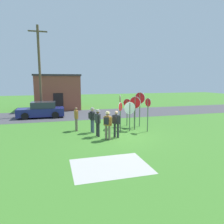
% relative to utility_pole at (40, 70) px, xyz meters
% --- Properties ---
extents(ground_plane, '(80.00, 80.00, 0.00)m').
position_rel_utility_pole_xyz_m(ground_plane, '(5.16, -9.99, -4.61)').
color(ground_plane, '#3D7528').
extents(street_asphalt, '(60.00, 6.40, 0.01)m').
position_rel_utility_pole_xyz_m(street_asphalt, '(5.16, -0.64, -4.61)').
color(street_asphalt, '#424247').
rests_on(street_asphalt, ground).
extents(concrete_path, '(3.20, 2.40, 0.01)m').
position_rel_utility_pole_xyz_m(concrete_path, '(3.37, -14.19, -4.61)').
color(concrete_path, '#ADAAA3').
rests_on(concrete_path, ground).
extents(building_background, '(5.41, 5.35, 4.25)m').
position_rel_utility_pole_xyz_m(building_background, '(1.74, 4.89, -2.48)').
color(building_background, brown).
rests_on(building_background, ground).
extents(utility_pole, '(1.80, 0.24, 8.85)m').
position_rel_utility_pole_xyz_m(utility_pole, '(0.00, 0.00, 0.00)').
color(utility_pole, brown).
rests_on(utility_pole, ground).
extents(parked_car_on_street, '(4.32, 2.06, 1.51)m').
position_rel_utility_pole_xyz_m(parked_car_on_street, '(0.05, -1.33, -3.92)').
color(parked_car_on_street, navy).
rests_on(parked_car_on_street, ground).
extents(stop_sign_rear_left, '(0.61, 0.64, 2.42)m').
position_rel_utility_pole_xyz_m(stop_sign_rear_left, '(6.80, -8.46, -2.93)').
color(stop_sign_rear_left, '#51664C').
rests_on(stop_sign_rear_left, ground).
extents(stop_sign_far_back, '(0.85, 0.12, 2.08)m').
position_rel_utility_pole_xyz_m(stop_sign_far_back, '(6.28, -8.77, -3.19)').
color(stop_sign_far_back, '#51664C').
rests_on(stop_sign_far_back, ground).
extents(stop_sign_nearest, '(0.53, 0.74, 2.66)m').
position_rel_utility_pole_xyz_m(stop_sign_nearest, '(7.56, -7.56, -2.75)').
color(stop_sign_nearest, '#51664C').
rests_on(stop_sign_nearest, ground).
extents(stop_sign_leaning_left, '(0.53, 0.34, 2.14)m').
position_rel_utility_pole_xyz_m(stop_sign_leaning_left, '(6.71, -7.06, -3.19)').
color(stop_sign_leaning_left, '#51664C').
rests_on(stop_sign_leaning_left, ground).
extents(stop_sign_low_front, '(0.23, 0.86, 2.51)m').
position_rel_utility_pole_xyz_m(stop_sign_low_front, '(5.96, -7.58, -2.87)').
color(stop_sign_low_front, '#51664C').
rests_on(stop_sign_low_front, ground).
extents(stop_sign_rear_right, '(0.15, 0.61, 2.36)m').
position_rel_utility_pole_xyz_m(stop_sign_rear_right, '(7.44, -9.23, -3.04)').
color(stop_sign_rear_right, '#51664C').
rests_on(stop_sign_rear_right, ground).
extents(stop_sign_tallest, '(0.73, 0.44, 2.36)m').
position_rel_utility_pole_xyz_m(stop_sign_tallest, '(6.94, -8.02, -2.98)').
color(stop_sign_tallest, '#51664C').
rests_on(stop_sign_tallest, ground).
extents(stop_sign_leaning_right, '(0.42, 0.48, 2.06)m').
position_rel_utility_pole_xyz_m(stop_sign_leaning_right, '(5.62, -8.71, -3.23)').
color(stop_sign_leaning_right, '#51664C').
rests_on(stop_sign_leaning_right, ground).
extents(person_in_teal, '(0.48, 0.47, 1.69)m').
position_rel_utility_pole_xyz_m(person_in_teal, '(4.89, -10.10, -3.63)').
color(person_in_teal, '#2D2D33').
rests_on(person_in_teal, ground).
extents(person_holding_notes, '(0.31, 0.56, 1.74)m').
position_rel_utility_pole_xyz_m(person_holding_notes, '(3.85, -9.51, -3.63)').
color(person_holding_notes, '#2D2D33').
rests_on(person_holding_notes, ground).
extents(person_near_signs, '(0.43, 0.54, 1.74)m').
position_rel_utility_pole_xyz_m(person_near_signs, '(3.68, -8.43, -3.60)').
color(person_near_signs, '#4C5670').
rests_on(person_near_signs, ground).
extents(person_with_sunhat, '(0.25, 0.57, 1.69)m').
position_rel_utility_pole_xyz_m(person_with_sunhat, '(2.69, -7.63, -3.66)').
color(person_with_sunhat, '#7A6B56').
rests_on(person_with_sunhat, ground).
extents(person_in_blue, '(0.48, 0.47, 1.74)m').
position_rel_utility_pole_xyz_m(person_in_blue, '(4.24, -10.43, -3.60)').
color(person_in_blue, '#7A6B56').
rests_on(person_in_blue, ground).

